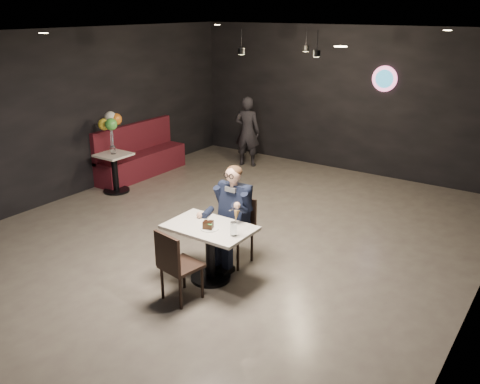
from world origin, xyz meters
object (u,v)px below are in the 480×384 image
Objects in this scene: main_table at (210,253)px; balloon_vase at (113,150)px; seated_man at (235,214)px; booth_bench at (141,151)px; chair_near at (181,264)px; sundae_glass at (234,229)px; side_table at (115,174)px; passerby at (247,132)px; chair_far at (235,232)px.

main_table is 7.31× the size of balloon_vase.
booth_bench is at bearing 151.46° from seated_man.
sundae_glass is (0.41, 0.50, 0.38)m from chair_near.
passerby reaches higher than side_table.
chair_far and chair_near have the same top height.
seated_man is 8.29× the size of sundae_glass.
booth_bench is at bearing 106.70° from side_table.
chair_far is 0.64× the size of seated_man.
chair_near is at bearing -39.86° from booth_bench.
chair_near is (0.00, -1.11, 0.00)m from chair_far.
booth_bench is at bearing 149.44° from chair_near.
sundae_glass is at bearing -32.42° from booth_bench.
main_table is 0.62m from sundae_glass.
chair_near is at bearing 100.40° from passerby.
side_table is 0.46× the size of passerby.
chair_near is 5.30× the size of sundae_glass.
chair_near is at bearing -90.00° from seated_man.
chair_far is 1.00× the size of chair_near.
side_table is (-3.51, 1.07, -0.37)m from seated_man.
passerby reaches higher than balloon_vase.
seated_man is 0.74m from sundae_glass.
seated_man is at bearing 99.30° from chair_near.
chair_far is 0.60× the size of passerby.
chair_near is at bearing -129.00° from sundae_glass.
passerby reaches higher than booth_bench.
booth_bench reaches higher than side_table.
main_table reaches higher than side_table.
chair_near is (0.00, -0.56, 0.09)m from main_table.
balloon_vase reaches higher than main_table.
passerby reaches higher than sundae_glass.
chair_far reaches higher than main_table.
sundae_glass is 4.26m from balloon_vase.
seated_man reaches higher than side_table.
passerby is (1.42, 1.84, 0.23)m from booth_bench.
chair_far is at bearing -16.99° from balloon_vase.
seated_man reaches higher than main_table.
seated_man reaches higher than balloon_vase.
chair_far is at bearing -28.54° from booth_bench.
chair_near is 6.12× the size of balloon_vase.
sundae_glass reaches higher than chair_near.
chair_near is 4.15m from balloon_vase.
sundae_glass reaches higher than balloon_vase.
sundae_glass is 5.01m from booth_bench.
sundae_glass is (0.41, -0.61, 0.38)m from chair_far.
sundae_glass is 1.16× the size of balloon_vase.
balloon_vase is (-3.51, 1.07, 0.37)m from chair_far.
main_table is 6.33× the size of sundae_glass.
booth_bench is (-4.22, 2.68, -0.30)m from sundae_glass.
balloon_vase is (-3.51, 1.07, 0.11)m from seated_man.
chair_far reaches higher than balloon_vase.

